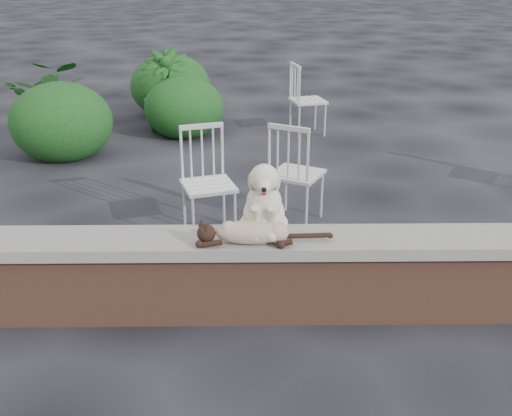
{
  "coord_description": "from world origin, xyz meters",
  "views": [
    {
      "loc": [
        -0.93,
        -3.62,
        2.3
      ],
      "look_at": [
        -0.88,
        0.2,
        0.7
      ],
      "focal_mm": 43.42,
      "sensor_mm": 36.0,
      "label": 1
    }
  ],
  "objects_px": {
    "chair_e": "(308,99)",
    "potted_plant_a": "(52,102)",
    "chair_c": "(297,172)",
    "dog": "(264,196)",
    "potted_plant_b": "(165,91)",
    "cat": "(252,231)",
    "chair_a": "(208,184)"
  },
  "relations": [
    {
      "from": "chair_e",
      "to": "potted_plant_a",
      "type": "height_order",
      "value": "potted_plant_a"
    },
    {
      "from": "chair_c",
      "to": "dog",
      "type": "bearing_deg",
      "value": 105.32
    },
    {
      "from": "chair_e",
      "to": "potted_plant_b",
      "type": "bearing_deg",
      "value": 70.21
    },
    {
      "from": "dog",
      "to": "cat",
      "type": "distance_m",
      "value": 0.24
    },
    {
      "from": "cat",
      "to": "chair_a",
      "type": "relative_size",
      "value": 1.09
    },
    {
      "from": "dog",
      "to": "potted_plant_a",
      "type": "relative_size",
      "value": 0.48
    },
    {
      "from": "dog",
      "to": "potted_plant_b",
      "type": "bearing_deg",
      "value": 106.46
    },
    {
      "from": "chair_e",
      "to": "chair_c",
      "type": "bearing_deg",
      "value": 157.95
    },
    {
      "from": "potted_plant_a",
      "to": "chair_c",
      "type": "bearing_deg",
      "value": -40.55
    },
    {
      "from": "cat",
      "to": "chair_a",
      "type": "height_order",
      "value": "chair_a"
    },
    {
      "from": "chair_c",
      "to": "chair_e",
      "type": "relative_size",
      "value": 1.0
    },
    {
      "from": "chair_c",
      "to": "chair_e",
      "type": "distance_m",
      "value": 2.91
    },
    {
      "from": "chair_a",
      "to": "potted_plant_b",
      "type": "bearing_deg",
      "value": 85.58
    },
    {
      "from": "chair_c",
      "to": "chair_a",
      "type": "xyz_separation_m",
      "value": [
        -0.77,
        -0.28,
        0.0
      ]
    },
    {
      "from": "cat",
      "to": "chair_e",
      "type": "relative_size",
      "value": 1.09
    },
    {
      "from": "dog",
      "to": "potted_plant_a",
      "type": "xyz_separation_m",
      "value": [
        -2.55,
        3.98,
        -0.3
      ]
    },
    {
      "from": "potted_plant_a",
      "to": "chair_a",
      "type": "bearing_deg",
      "value": -52.44
    },
    {
      "from": "dog",
      "to": "chair_c",
      "type": "xyz_separation_m",
      "value": [
        0.33,
        1.51,
        -0.37
      ]
    },
    {
      "from": "chair_a",
      "to": "potted_plant_b",
      "type": "xyz_separation_m",
      "value": [
        -0.77,
        3.33,
        0.08
      ]
    },
    {
      "from": "chair_a",
      "to": "cat",
      "type": "bearing_deg",
      "value": -92.83
    },
    {
      "from": "dog",
      "to": "potted_plant_b",
      "type": "height_order",
      "value": "dog"
    },
    {
      "from": "chair_c",
      "to": "chair_a",
      "type": "relative_size",
      "value": 1.0
    },
    {
      "from": "chair_e",
      "to": "potted_plant_a",
      "type": "relative_size",
      "value": 0.86
    },
    {
      "from": "potted_plant_b",
      "to": "chair_a",
      "type": "bearing_deg",
      "value": -76.96
    },
    {
      "from": "potted_plant_a",
      "to": "potted_plant_b",
      "type": "height_order",
      "value": "potted_plant_b"
    },
    {
      "from": "chair_c",
      "to": "chair_e",
      "type": "bearing_deg",
      "value": -69.61
    },
    {
      "from": "cat",
      "to": "chair_a",
      "type": "distance_m",
      "value": 1.44
    },
    {
      "from": "chair_c",
      "to": "potted_plant_b",
      "type": "distance_m",
      "value": 3.42
    },
    {
      "from": "cat",
      "to": "chair_c",
      "type": "bearing_deg",
      "value": 77.77
    },
    {
      "from": "chair_a",
      "to": "potted_plant_a",
      "type": "distance_m",
      "value": 3.47
    },
    {
      "from": "chair_c",
      "to": "potted_plant_b",
      "type": "height_order",
      "value": "potted_plant_b"
    },
    {
      "from": "cat",
      "to": "chair_e",
      "type": "bearing_deg",
      "value": 81.94
    }
  ]
}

